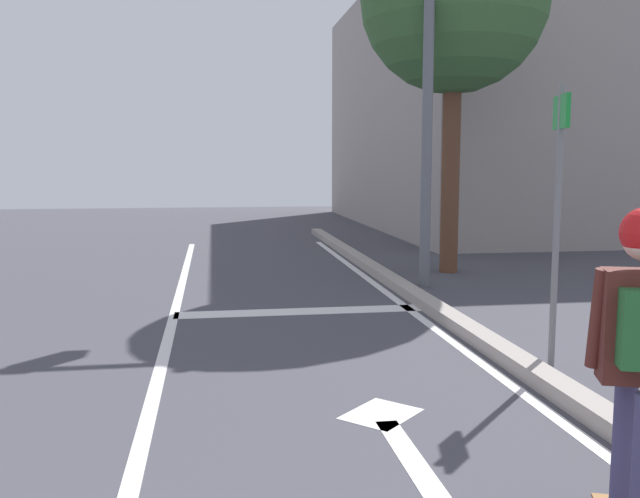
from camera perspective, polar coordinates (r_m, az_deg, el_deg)
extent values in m
cube|color=silver|center=(6.67, -13.00, -9.44)|extent=(0.12, 20.00, 0.01)
cube|color=silver|center=(7.10, 12.18, -8.41)|extent=(0.12, 20.00, 0.01)
cube|color=silver|center=(8.85, -1.71, -5.17)|extent=(3.15, 0.40, 0.01)
cube|color=silver|center=(4.61, 7.70, -16.98)|extent=(0.16, 1.40, 0.01)
cube|color=silver|center=(5.37, 5.06, -13.39)|extent=(0.71, 0.71, 0.01)
cube|color=#9E938B|center=(7.17, 14.08, -7.75)|extent=(0.24, 24.00, 0.14)
cylinder|color=#403C62|center=(3.94, 23.76, -14.51)|extent=(0.11, 0.11, 0.76)
cylinder|color=#54231D|center=(3.57, 21.92, -5.34)|extent=(0.07, 0.12, 0.49)
cylinder|color=slate|center=(10.60, 8.85, 10.99)|extent=(0.16, 0.16, 5.24)
cylinder|color=slate|center=(6.65, 18.94, 1.65)|extent=(0.06, 0.06, 2.59)
cube|color=#198C33|center=(6.65, 19.31, 10.64)|extent=(0.14, 0.44, 0.30)
cylinder|color=brown|center=(12.12, 10.72, 6.74)|extent=(0.31, 0.31, 3.68)
cube|color=gray|center=(22.58, 17.06, 10.92)|extent=(10.19, 13.10, 7.05)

